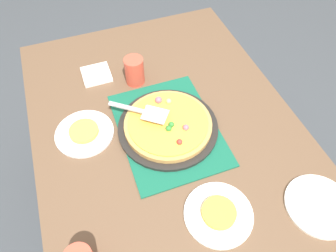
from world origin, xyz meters
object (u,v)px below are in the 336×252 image
Objects in this scene: pizza at (168,124)px; pizza_server at (143,112)px; cup_near at (134,71)px; pizza_pan at (168,127)px; served_slice_left at (84,131)px; plate_near_left at (85,133)px; plate_far_right at (218,214)px; served_slice_right at (219,212)px; napkin_stack at (96,74)px; plate_side at (319,205)px.

pizza is 0.10m from pizza_server.
pizza_pan is at bearing -171.57° from cup_near.
pizza reaches higher than served_slice_left.
pizza_server reaches higher than plate_near_left.
plate_near_left is at bearing 74.30° from pizza.
plate_far_right is 0.57m from served_slice_left.
pizza is (0.00, -0.00, 0.02)m from pizza_pan.
napkin_stack is at bearing 16.83° from served_slice_right.
napkin_stack is at bearing 33.00° from plate_side.
pizza_pan is 1.83× the size of pizza_server.
plate_near_left is at bearing 83.37° from pizza_server.
served_slice_right is (-0.46, -0.34, 0.00)m from served_slice_left.
plate_near_left is at bearing 50.31° from plate_side.
served_slice_right reaches higher than pizza_pan.
served_slice_left is at bearing 83.37° from pizza_server.
napkin_stack reaches higher than plate_side.
pizza reaches higher than served_slice_right.
served_slice_right reaches higher than napkin_stack.
pizza_server reaches higher than plate_side.
served_slice_right is at bearing -174.78° from pizza_pan.
napkin_stack is (0.38, 0.19, -0.01)m from pizza_pan.
plate_side is at bearing -129.69° from plate_near_left.
served_slice_left is at bearing 36.33° from served_slice_right.
pizza_pan reaches higher than plate_near_left.
pizza is 0.43m from napkin_stack.
plate_near_left is (0.09, 0.30, -0.01)m from pizza_pan.
plate_far_right is (-0.46, -0.34, 0.00)m from plate_near_left.
served_slice_right is (-0.46, -0.34, 0.01)m from plate_near_left.
pizza_server is 0.35m from napkin_stack.
plate_side is 0.67m from pizza_server.
plate_side is (-0.54, -0.66, 0.00)m from plate_near_left.
pizza_server is (-0.23, 0.03, 0.01)m from cup_near.
plate_near_left is 1.00× the size of plate_far_right.
served_slice_right is 0.53× the size of pizza_server.
pizza_pan is at bearing 37.53° from plate_side.
plate_far_right is 0.67m from cup_near.
pizza_pan is 0.37m from plate_far_right.
served_slice_left reaches higher than napkin_stack.
plate_near_left is 0.34m from cup_near.
pizza_pan is 0.32m from plate_near_left.
pizza_pan is at bearing 5.22° from plate_far_right.
plate_far_right is at bearing 90.00° from served_slice_right.
plate_far_right is 1.06× the size of pizza_server.
cup_near is at bearing 6.64° from served_slice_right.
served_slice_right is at bearing -143.67° from plate_near_left.
served_slice_left reaches higher than plate_side.
pizza reaches higher than napkin_stack.
cup_near is (0.29, 0.04, 0.05)m from pizza_pan.
plate_side is at bearing -147.00° from napkin_stack.
plate_near_left is at bearing 36.33° from plate_far_right.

